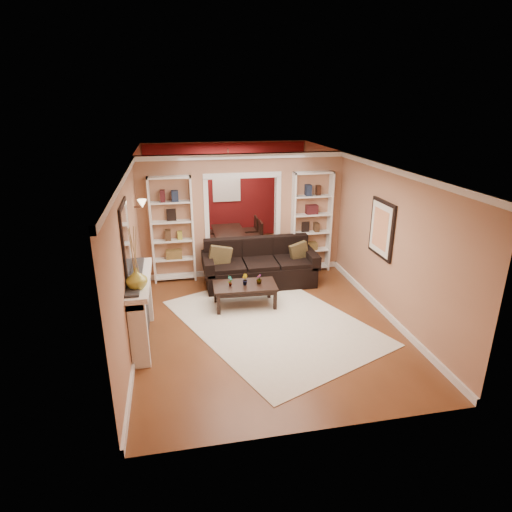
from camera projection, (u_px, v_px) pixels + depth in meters
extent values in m
plane|color=brown|center=(253.00, 293.00, 8.86)|extent=(8.00, 8.00, 0.00)
plane|color=white|center=(252.00, 161.00, 7.93)|extent=(8.00, 8.00, 0.00)
plane|color=tan|center=(226.00, 191.00, 12.08)|extent=(8.00, 0.00, 8.00)
plane|color=tan|center=(319.00, 333.00, 4.71)|extent=(8.00, 0.00, 8.00)
plane|color=tan|center=(134.00, 237.00, 7.99)|extent=(0.00, 8.00, 8.00)
plane|color=tan|center=(360.00, 225.00, 8.80)|extent=(0.00, 8.00, 8.00)
cube|color=tan|center=(242.00, 215.00, 9.50)|extent=(4.50, 0.15, 2.70)
cube|color=maroon|center=(226.00, 192.00, 12.06)|extent=(4.44, 0.04, 2.64)
cube|color=#8CA5CC|center=(226.00, 184.00, 11.95)|extent=(0.78, 0.03, 0.98)
cube|color=silver|center=(272.00, 322.00, 7.70)|extent=(3.89, 4.45, 0.01)
cube|color=black|center=(260.00, 263.00, 9.16)|extent=(2.42, 1.04, 0.95)
cube|color=brown|center=(220.00, 257.00, 8.91)|extent=(0.46, 0.16, 0.46)
cube|color=brown|center=(299.00, 253.00, 9.23)|extent=(0.41, 0.20, 0.39)
cube|color=black|center=(245.00, 295.00, 8.23)|extent=(1.22, 0.70, 0.45)
imported|color=#336626|center=(230.00, 281.00, 8.06)|extent=(0.12, 0.13, 0.20)
imported|color=#336626|center=(245.00, 280.00, 8.11)|extent=(0.12, 0.14, 0.21)
imported|color=#336626|center=(259.00, 279.00, 8.17)|extent=(0.11, 0.11, 0.19)
cube|color=white|center=(172.00, 230.00, 9.13)|extent=(0.90, 0.30, 2.30)
cube|color=white|center=(311.00, 223.00, 9.69)|extent=(0.90, 0.30, 2.30)
cube|color=white|center=(143.00, 310.00, 6.90)|extent=(0.32, 1.70, 1.16)
imported|color=#9A9831|center=(136.00, 279.00, 6.22)|extent=(0.39, 0.39, 0.32)
cube|color=silver|center=(126.00, 238.00, 6.45)|extent=(0.03, 0.95, 1.10)
cube|color=#FFE0A5|center=(139.00, 205.00, 8.35)|extent=(0.18, 0.18, 0.22)
cube|color=black|center=(381.00, 229.00, 7.80)|extent=(0.04, 0.85, 1.05)
imported|color=black|center=(230.00, 240.00, 11.38)|extent=(1.45, 0.81, 0.51)
cube|color=black|center=(210.00, 238.00, 10.94)|extent=(0.53, 0.53, 0.86)
cube|color=black|center=(252.00, 236.00, 11.15)|extent=(0.54, 0.54, 0.83)
cube|color=black|center=(208.00, 233.00, 11.51)|extent=(0.40, 0.40, 0.81)
cube|color=black|center=(248.00, 230.00, 11.71)|extent=(0.51, 0.51, 0.80)
cube|color=#3D251B|center=(232.00, 174.00, 10.65)|extent=(0.50, 0.50, 0.30)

